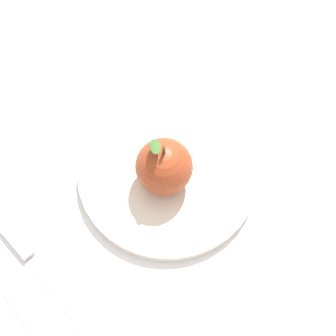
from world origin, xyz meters
The scene contains 5 objects.
ground_plane centered at (0.00, 0.00, 0.00)m, with size 2.40×2.40×0.00m, color silver.
dinner_plate centered at (-0.03, -0.03, 0.01)m, with size 0.23×0.23×0.02m.
apple centered at (-0.03, -0.01, 0.05)m, with size 0.07×0.07×0.08m.
knife centered at (0.08, 0.13, 0.00)m, with size 0.20×0.12×0.01m.
spoon centered at (0.05, 0.20, 0.01)m, with size 0.17×0.11×0.01m.
Camera 1 is at (-0.11, 0.22, 0.56)m, focal length 51.10 mm.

